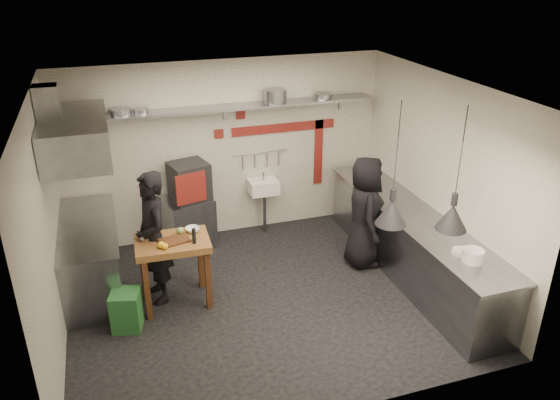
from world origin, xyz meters
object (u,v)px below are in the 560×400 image
object	(u,v)px
prep_table	(175,272)
chef_right	(364,212)
oven_stand	(188,222)
green_bin	(127,310)
chef_left	(153,238)
combi_oven	(189,181)

from	to	relation	value
prep_table	chef_right	bearing A→B (deg)	5.76
oven_stand	green_bin	size ratio (longest dim) A/B	1.60
chef_left	oven_stand	bearing A→B (deg)	142.24
green_bin	chef_right	world-z (taller)	chef_right
combi_oven	chef_left	world-z (taller)	chef_left
combi_oven	chef_right	bearing A→B (deg)	-43.39
combi_oven	prep_table	distance (m)	1.64
combi_oven	chef_right	size ratio (longest dim) A/B	0.35
oven_stand	chef_right	size ratio (longest dim) A/B	0.48
green_bin	prep_table	bearing A→B (deg)	28.32
prep_table	chef_right	world-z (taller)	chef_right
green_bin	chef_left	distance (m)	0.94
green_bin	combi_oven	bearing A→B (deg)	57.88
combi_oven	green_bin	size ratio (longest dim) A/B	1.16
green_bin	chef_right	xyz separation A→B (m)	(3.40, 0.51, 0.58)
prep_table	chef_right	xyz separation A→B (m)	(2.75, 0.16, 0.37)
chef_left	chef_right	size ratio (longest dim) A/B	1.08
combi_oven	prep_table	size ratio (longest dim) A/B	0.63
combi_oven	green_bin	xyz separation A→B (m)	(-1.13, -1.79, -0.84)
oven_stand	chef_left	bearing A→B (deg)	-129.80
prep_table	chef_left	size ratio (longest dim) A/B	0.52
combi_oven	chef_right	distance (m)	2.63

